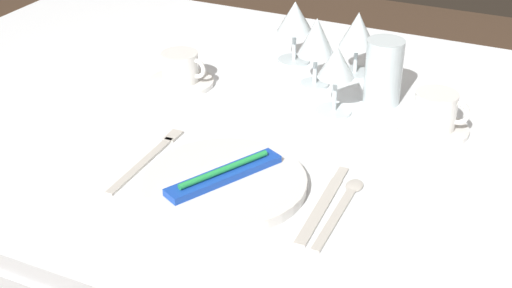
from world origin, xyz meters
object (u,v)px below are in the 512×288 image
Objects in this scene: wine_glass_left at (358,32)px; wine_glass_far at (317,39)px; toothbrush_package at (224,174)px; coffee_cup_left at (436,110)px; fork_outer at (149,157)px; dinner_plate at (225,183)px; dinner_knife at (322,205)px; wine_glass_right at (336,66)px; spoon_soup at (343,204)px; coffee_cup_right at (181,67)px; drink_tumbler at (383,72)px; wine_glass_centre at (295,20)px.

wine_glass_left is 0.94× the size of wine_glass_far.
toothbrush_package is 2.01× the size of coffee_cup_left.
fork_outer is 0.53m from coffee_cup_left.
fork_outer is at bearing 170.69° from dinner_plate.
wine_glass_far is at bearing 112.45° from dinner_knife.
spoon_soup is at bearing -67.51° from wine_glass_right.
wine_glass_left is (0.21, 0.50, 0.09)m from fork_outer.
toothbrush_package is at bearing -49.98° from coffee_cup_right.
wine_glass_left is at bearing 138.69° from coffee_cup_left.
wine_glass_right is at bearing 106.70° from dinner_knife.
toothbrush_package is 0.17m from dinner_knife.
toothbrush_package is at bearing -108.54° from drink_tumbler.
dinner_knife is at bearing -77.25° from wine_glass_left.
dinner_plate is at bearing -95.29° from wine_glass_left.
toothbrush_package is at bearing -88.94° from wine_glass_far.
coffee_cup_right is at bearing -177.67° from wine_glass_right.
coffee_cup_right is (-0.43, 0.30, 0.04)m from dinner_knife.
toothbrush_package reaches higher than dinner_plate.
coffee_cup_left is at bearing 51.60° from dinner_plate.
dinner_plate is at bearing -98.88° from toothbrush_package.
wine_glass_right reaches higher than dinner_plate.
coffee_cup_left is 0.29m from wine_glass_left.
wine_glass_left is at bearing 129.96° from drink_tumbler.
coffee_cup_right reaches higher than spoon_soup.
dinner_knife is 1.75× the size of drink_tumbler.
coffee_cup_left is at bearing -19.64° from wine_glass_far.
coffee_cup_left is at bearing 76.31° from spoon_soup.
spoon_soup is at bearing -73.71° from wine_glass_left.
wine_glass_far is (-0.17, 0.41, 0.10)m from dinner_knife.
coffee_cup_left is 0.73× the size of wine_glass_right.
spoon_soup is at bearing 10.11° from toothbrush_package.
toothbrush_package is 1.46× the size of wine_glass_right.
fork_outer is at bearing -144.18° from coffee_cup_left.
wine_glass_left reaches higher than wine_glass_right.
dinner_plate is at bearing -9.31° from fork_outer.
spoon_soup is 0.58m from wine_glass_centre.
coffee_cup_right is at bearing -155.69° from wine_glass_far.
fork_outer is 0.31m from coffee_cup_right.
fork_outer is (-0.16, 0.03, -0.01)m from dinner_plate.
wine_glass_centre is (-0.10, 0.53, 0.07)m from toothbrush_package.
spoon_soup is (0.19, 0.03, -0.02)m from toothbrush_package.
drink_tumbler is at bearing 71.46° from dinner_plate.
dinner_knife is at bearing -86.57° from drink_tumbler.
dinner_plate is 1.81× the size of wine_glass_far.
spoon_soup is 1.47× the size of wine_glass_centre.
wine_glass_centre is at bearing 151.59° from coffee_cup_left.
wine_glass_far reaches higher than fork_outer.
wine_glass_centre reaches higher than spoon_soup.
dinner_plate is at bearing -49.98° from coffee_cup_right.
wine_glass_left reaches higher than spoon_soup.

